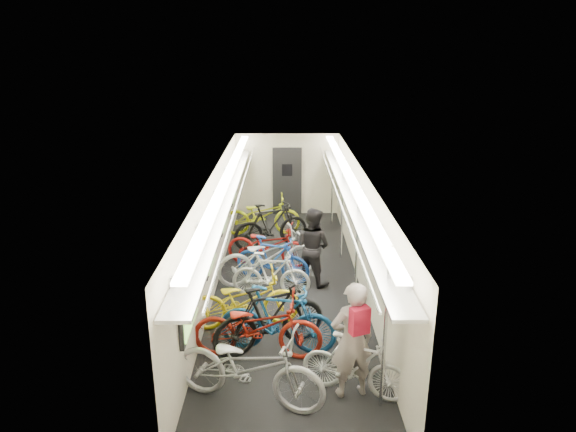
{
  "coord_description": "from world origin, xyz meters",
  "views": [
    {
      "loc": [
        -0.07,
        -9.74,
        4.73
      ],
      "look_at": [
        -0.0,
        1.19,
        1.15
      ],
      "focal_mm": 32.0,
      "sensor_mm": 36.0,
      "label": 1
    }
  ],
  "objects_px": {
    "passenger_near": "(352,340)",
    "passenger_mid": "(312,246)",
    "backpack": "(360,320)",
    "bicycle_0": "(249,367)",
    "bicycle_1": "(278,320)"
  },
  "relations": [
    {
      "from": "passenger_near",
      "to": "passenger_mid",
      "type": "relative_size",
      "value": 1.06
    },
    {
      "from": "passenger_mid",
      "to": "backpack",
      "type": "bearing_deg",
      "value": 132.21
    },
    {
      "from": "bicycle_0",
      "to": "bicycle_1",
      "type": "xyz_separation_m",
      "value": [
        0.38,
        1.27,
        0.0
      ]
    },
    {
      "from": "passenger_near",
      "to": "backpack",
      "type": "bearing_deg",
      "value": 95.74
    },
    {
      "from": "bicycle_1",
      "to": "bicycle_0",
      "type": "bearing_deg",
      "value": 172.44
    },
    {
      "from": "bicycle_1",
      "to": "passenger_mid",
      "type": "height_order",
      "value": "passenger_mid"
    },
    {
      "from": "bicycle_0",
      "to": "backpack",
      "type": "distance_m",
      "value": 1.65
    },
    {
      "from": "bicycle_1",
      "to": "passenger_near",
      "type": "bearing_deg",
      "value": -127.02
    },
    {
      "from": "passenger_mid",
      "to": "bicycle_1",
      "type": "bearing_deg",
      "value": 111.01
    },
    {
      "from": "bicycle_1",
      "to": "passenger_mid",
      "type": "distance_m",
      "value": 2.69
    },
    {
      "from": "passenger_mid",
      "to": "backpack",
      "type": "distance_m",
      "value": 3.91
    },
    {
      "from": "passenger_near",
      "to": "backpack",
      "type": "xyz_separation_m",
      "value": [
        0.06,
        -0.17,
        0.41
      ]
    },
    {
      "from": "bicycle_0",
      "to": "passenger_near",
      "type": "xyz_separation_m",
      "value": [
        1.43,
        0.18,
        0.3
      ]
    },
    {
      "from": "passenger_near",
      "to": "bicycle_1",
      "type": "bearing_deg",
      "value": -59.82
    },
    {
      "from": "passenger_near",
      "to": "bicycle_0",
      "type": "bearing_deg",
      "value": -6.54
    }
  ]
}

